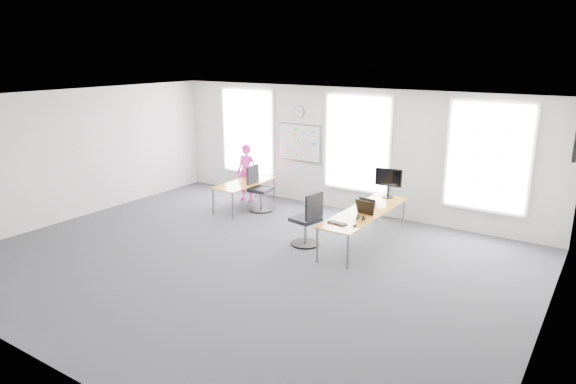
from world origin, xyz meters
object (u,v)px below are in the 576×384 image
Objects in this scene: chair_right at (308,222)px; headphones at (360,218)px; desk_right at (365,213)px; chair_left at (259,191)px; monitor at (388,180)px; desk_left at (245,184)px; person at (246,173)px; keyboard at (337,223)px.

headphones is (1.07, 0.17, 0.24)m from chair_right.
desk_right is at bearing 140.03° from chair_right.
monitor is at bearing -84.45° from chair_left.
headphones is (3.74, -1.18, 0.12)m from desk_left.
chair_left is at bearing 4.79° from desk_left.
person is at bearing 123.91° from desk_left.
chair_right is 2.66m from chair_left.
person is at bearing -111.56° from chair_right.
desk_left is at bearing 145.66° from headphones.
chair_left is 6.84× the size of headphones.
person is (-0.36, 0.54, 0.15)m from desk_left.
desk_right is 1.56× the size of desk_left.
chair_left is 3.48m from keyboard.
desk_right is at bearing 97.87° from keyboard.
keyboard is 2.48× the size of headphones.
person reaches higher than desk_left.
monitor is (3.15, 0.55, 0.60)m from chair_left.
headphones is 0.25× the size of monitor.
chair_right is 1.11m from headphones.
headphones is 1.80m from monitor.
monitor is (0.09, 2.19, 0.39)m from keyboard.
chair_left is at bearing 143.19° from headphones.
desk_left is at bearing -106.47° from chair_right.
person is (-0.77, 0.50, 0.27)m from chair_left.
desk_right is 4.09m from person.
desk_right is 3.62m from desk_left.
desk_left is at bearing 170.37° from desk_right.
person is 3.74× the size of keyboard.
monitor is (-0.18, 1.76, 0.35)m from headphones.
chair_left is at bearing -36.43° from person.
chair_right is 2.78× the size of keyboard.
desk_right is 1.18m from chair_right.
person is (-3.03, 1.89, 0.26)m from chair_right.
chair_left is (-3.16, 0.64, -0.16)m from desk_right.
monitor reaches higher than headphones.
person is at bearing 140.44° from headphones.
keyboard is 0.61× the size of monitor.
desk_left is at bearing -177.28° from monitor.
person reaches higher than headphones.
headphones is at bearing -90.52° from monitor.
headphones is (3.34, -1.21, 0.24)m from chair_left.
person is at bearing 163.77° from desk_right.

